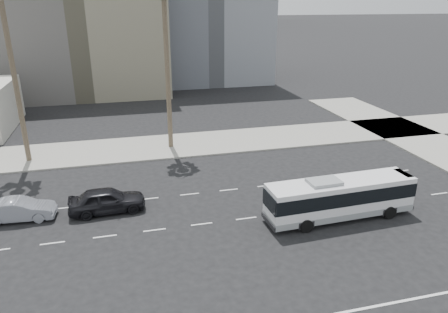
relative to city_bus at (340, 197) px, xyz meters
name	(u,v)px	position (x,y,z in m)	size (l,w,h in m)	color
ground	(246,219)	(-5.94, 1.34, -1.50)	(700.00, 700.00, 0.00)	black
sidewalk_north	(200,143)	(-5.94, 16.84, -1.42)	(120.00, 7.00, 0.15)	gray
midrise_beige_west	(82,31)	(-17.94, 46.34, 7.50)	(24.00, 18.00, 18.00)	#5F5B54
midrise_gray_center	(203,2)	(2.06, 53.34, 11.50)	(20.00, 20.00, 26.00)	slate
city_bus	(340,197)	(0.00, 0.00, 0.00)	(10.00, 2.61, 2.85)	silver
car_a	(107,200)	(-14.76, 4.61, -0.64)	(5.03, 2.02, 1.71)	black
car_b	(20,210)	(-20.27, 4.85, -0.77)	(4.42, 1.54, 1.46)	gray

